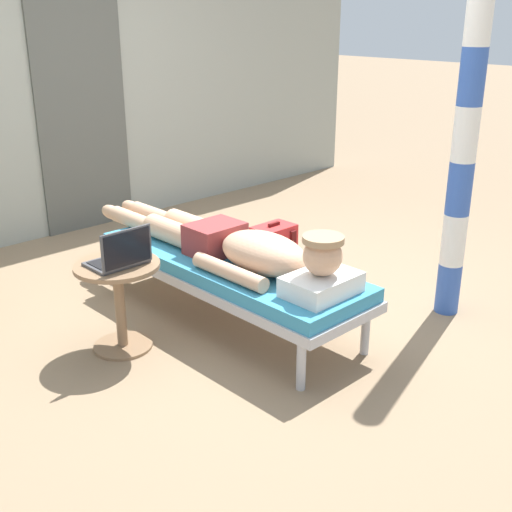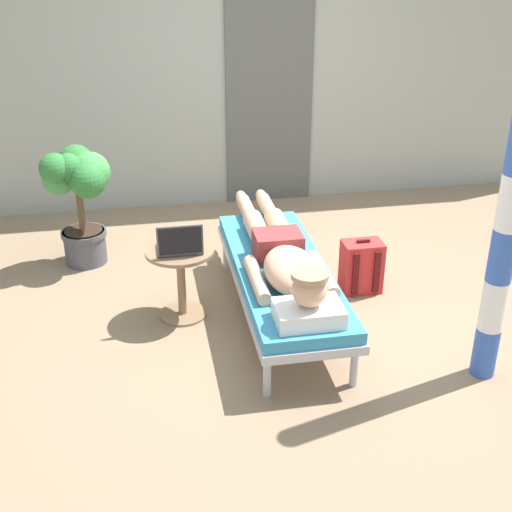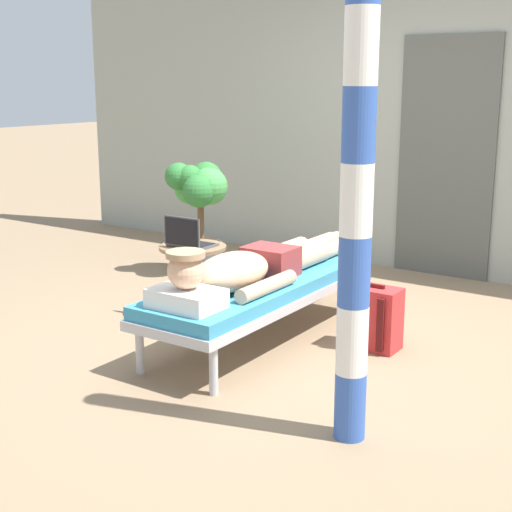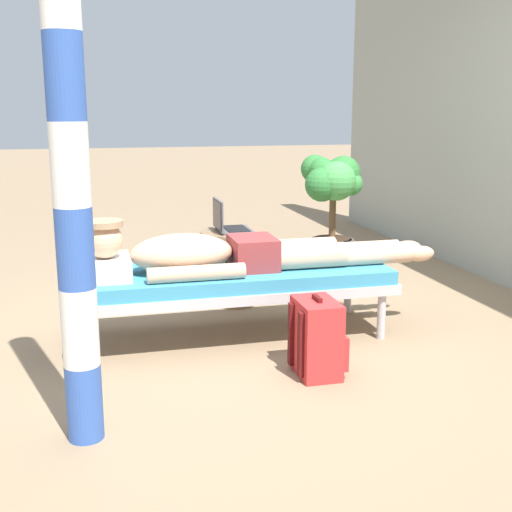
{
  "view_description": "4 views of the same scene",
  "coord_description": "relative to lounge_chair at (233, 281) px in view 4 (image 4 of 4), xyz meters",
  "views": [
    {
      "loc": [
        -2.6,
        -2.98,
        1.85
      ],
      "look_at": [
        -0.11,
        -0.39,
        0.48
      ],
      "focal_mm": 45.67,
      "sensor_mm": 36.0,
      "label": 1
    },
    {
      "loc": [
        -1.08,
        -4.28,
        2.56
      ],
      "look_at": [
        -0.31,
        -0.1,
        0.46
      ],
      "focal_mm": 47.87,
      "sensor_mm": 36.0,
      "label": 2
    },
    {
      "loc": [
        2.4,
        -4.02,
        1.67
      ],
      "look_at": [
        -0.09,
        -0.32,
        0.61
      ],
      "focal_mm": 51.87,
      "sensor_mm": 36.0,
      "label": 3
    },
    {
      "loc": [
        3.63,
        -1.01,
        1.37
      ],
      "look_at": [
        -0.18,
        -0.04,
        0.49
      ],
      "focal_mm": 46.56,
      "sensor_mm": 36.0,
      "label": 4
    }
  ],
  "objects": [
    {
      "name": "porch_post",
      "position": [
        1.1,
        -0.88,
        0.81
      ],
      "size": [
        0.15,
        0.15,
        2.31
      ],
      "color": "#3359B2",
      "rests_on": "ground"
    },
    {
      "name": "ground_plane",
      "position": [
        0.15,
        0.19,
        -0.35
      ],
      "size": [
        40.0,
        40.0,
        0.0
      ],
      "primitive_type": "plane",
      "color": "#8C7256"
    },
    {
      "name": "side_table",
      "position": [
        -0.68,
        0.16,
        0.01
      ],
      "size": [
        0.48,
        0.48,
        0.52
      ],
      "color": "#8C6B4C",
      "rests_on": "ground"
    },
    {
      "name": "backpack",
      "position": [
        0.69,
        0.3,
        -0.15
      ],
      "size": [
        0.3,
        0.26,
        0.42
      ],
      "color": "red",
      "rests_on": "ground"
    },
    {
      "name": "lounge_chair",
      "position": [
        0.0,
        0.0,
        0.0
      ],
      "size": [
        0.64,
        1.91,
        0.42
      ],
      "color": "#B7B7BC",
      "rests_on": "ground"
    },
    {
      "name": "potted_plant",
      "position": [
        -1.4,
        1.15,
        0.3
      ],
      "size": [
        0.54,
        0.5,
        0.98
      ],
      "color": "#4C4C51",
      "rests_on": "ground"
    },
    {
      "name": "laptop",
      "position": [
        -0.68,
        0.11,
        0.24
      ],
      "size": [
        0.31,
        0.24,
        0.23
      ],
      "color": "#4C4C51",
      "rests_on": "side_table"
    },
    {
      "name": "person_reclining",
      "position": [
        0.0,
        -0.08,
        0.17
      ],
      "size": [
        0.53,
        2.17,
        0.33
      ],
      "color": "white",
      "rests_on": "lounge_chair"
    }
  ]
}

